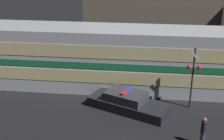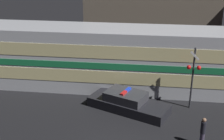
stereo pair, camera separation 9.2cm
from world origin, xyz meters
TOP-DOWN VIEW (x-y plane):
  - train at (-2.45, 8.88)m, footprint 21.20×3.07m
  - police_car at (-0.05, 5.74)m, footprint 5.26×3.60m
  - pedestrian at (3.95, 2.48)m, footprint 0.27×0.27m
  - crossing_signal_near at (3.77, 6.41)m, footprint 0.84×0.32m
  - building_left at (1.13, 18.76)m, footprint 11.82×6.80m

SIDE VIEW (x-z plane):
  - police_car at x=-0.05m, z-range -0.17..1.10m
  - pedestrian at x=3.95m, z-range 0.02..1.62m
  - train at x=-2.45m, z-range 0.00..4.32m
  - crossing_signal_near at x=3.77m, z-range 0.37..4.30m
  - building_left at x=1.13m, z-range 0.00..7.63m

